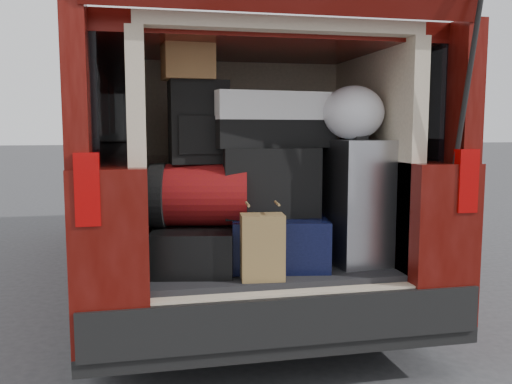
# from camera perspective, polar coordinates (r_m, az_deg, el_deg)

# --- Properties ---
(ground) EXTENTS (80.00, 80.00, 0.00)m
(ground) POSITION_cam_1_polar(r_m,az_deg,el_deg) (2.98, 1.72, -18.43)
(ground) COLOR #343437
(ground) RESTS_ON ground
(minivan) EXTENTS (1.90, 5.35, 2.77)m
(minivan) POSITION_cam_1_polar(r_m,az_deg,el_deg) (4.54, -3.82, 2.22)
(minivan) COLOR black
(minivan) RESTS_ON ground
(load_floor) EXTENTS (1.24, 1.05, 0.55)m
(load_floor) POSITION_cam_1_polar(r_m,az_deg,el_deg) (3.13, 0.51, -11.76)
(load_floor) COLOR black
(load_floor) RESTS_ON ground
(black_hardshell) EXTENTS (0.49, 0.61, 0.22)m
(black_hardshell) POSITION_cam_1_polar(r_m,az_deg,el_deg) (2.83, -6.45, -5.71)
(black_hardshell) COLOR black
(black_hardshell) RESTS_ON load_floor
(navy_hardshell) EXTENTS (0.58, 0.66, 0.26)m
(navy_hardshell) POSITION_cam_1_polar(r_m,az_deg,el_deg) (2.93, 2.28, -4.86)
(navy_hardshell) COLOR black
(navy_hardshell) RESTS_ON load_floor
(silver_roller) EXTENTS (0.31, 0.46, 0.66)m
(silver_roller) POSITION_cam_1_polar(r_m,az_deg,el_deg) (2.96, 10.11, -0.93)
(silver_roller) COLOR white
(silver_roller) RESTS_ON load_floor
(kraft_bag) EXTENTS (0.21, 0.15, 0.31)m
(kraft_bag) POSITION_cam_1_polar(r_m,az_deg,el_deg) (2.58, 0.67, -5.82)
(kraft_bag) COLOR olive
(kraft_bag) RESTS_ON load_floor
(red_duffel) EXTENTS (0.54, 0.41, 0.32)m
(red_duffel) POSITION_cam_1_polar(r_m,az_deg,el_deg) (2.80, -5.97, -0.29)
(red_duffel) COLOR maroon
(red_duffel) RESTS_ON black_hardshell
(black_soft_case) EXTENTS (0.50, 0.31, 0.36)m
(black_soft_case) POSITION_cam_1_polar(r_m,az_deg,el_deg) (2.86, 1.30, 1.10)
(black_soft_case) COLOR black
(black_soft_case) RESTS_ON navy_hardshell
(backpack) EXTENTS (0.30, 0.19, 0.42)m
(backpack) POSITION_cam_1_polar(r_m,az_deg,el_deg) (2.81, -6.07, 7.31)
(backpack) COLOR black
(backpack) RESTS_ON red_duffel
(twotone_duffel) EXTENTS (0.69, 0.42, 0.29)m
(twotone_duffel) POSITION_cam_1_polar(r_m,az_deg,el_deg) (2.91, 1.35, 7.59)
(twotone_duffel) COLOR white
(twotone_duffel) RESTS_ON black_soft_case
(grocery_sack_lower) EXTENTS (0.26, 0.22, 0.22)m
(grocery_sack_lower) POSITION_cam_1_polar(r_m,az_deg,el_deg) (2.80, -7.20, 13.92)
(grocery_sack_lower) COLOR brown
(grocery_sack_lower) RESTS_ON backpack
(plastic_bag_right) EXTENTS (0.37, 0.35, 0.28)m
(plastic_bag_right) POSITION_cam_1_polar(r_m,az_deg,el_deg) (2.90, 10.21, 8.21)
(plastic_bag_right) COLOR white
(plastic_bag_right) RESTS_ON silver_roller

